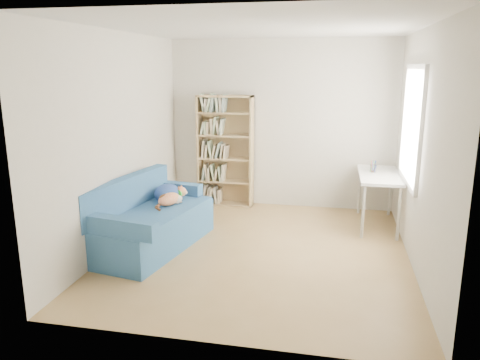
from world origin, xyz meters
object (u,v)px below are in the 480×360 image
sofa (150,221)px  bookshelf (225,155)px  pen_cup (373,168)px  desk (379,179)px

sofa → bookshelf: size_ratio=1.09×
bookshelf → pen_cup: (2.24, -0.50, 0.00)m
desk → sofa: bearing=-153.9°
desk → pen_cup: 0.19m
bookshelf → desk: bookshelf is taller
bookshelf → desk: size_ratio=1.48×
sofa → pen_cup: 3.14m
bookshelf → pen_cup: 2.29m
desk → pen_cup: (-0.08, 0.10, 0.14)m
sofa → desk: 3.15m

